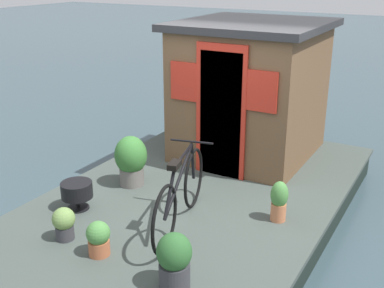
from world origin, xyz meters
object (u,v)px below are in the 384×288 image
at_px(potted_plant_sage, 64,223).
at_px(potted_plant_mint, 174,260).
at_px(bicycle, 180,194).
at_px(potted_plant_basil, 279,200).
at_px(potted_plant_thyme, 131,159).
at_px(charcoal_grill, 77,191).
at_px(houseboat_cabin, 250,89).
at_px(potted_plant_ivy, 98,238).

distance_m(potted_plant_sage, potted_plant_mint, 1.43).
relative_size(bicycle, potted_plant_sage, 4.75).
bearing_deg(potted_plant_basil, potted_plant_mint, 166.61).
relative_size(potted_plant_thyme, charcoal_grill, 1.81).
xyz_separation_m(houseboat_cabin, potted_plant_basil, (-1.78, -1.14, -0.75)).
relative_size(potted_plant_mint, charcoal_grill, 1.46).
relative_size(houseboat_cabin, potted_plant_thyme, 3.19).
height_order(houseboat_cabin, charcoal_grill, houseboat_cabin).
relative_size(bicycle, charcoal_grill, 4.63).
bearing_deg(potted_plant_mint, potted_plant_ivy, 85.79).
xyz_separation_m(potted_plant_ivy, potted_plant_sage, (0.05, 0.50, 0.01)).
xyz_separation_m(potted_plant_sage, potted_plant_mint, (-0.11, -1.43, 0.09)).
bearing_deg(potted_plant_ivy, potted_plant_thyme, 25.05).
xyz_separation_m(potted_plant_ivy, potted_plant_thyme, (1.49, 0.70, 0.17)).
relative_size(potted_plant_ivy, charcoal_grill, 0.98).
distance_m(bicycle, potted_plant_sage, 1.26).
xyz_separation_m(potted_plant_ivy, charcoal_grill, (0.63, 0.85, 0.05)).
relative_size(potted_plant_basil, potted_plant_sage, 1.32).
bearing_deg(potted_plant_thyme, potted_plant_sage, -172.32).
bearing_deg(houseboat_cabin, potted_plant_basil, -147.26).
bearing_deg(potted_plant_thyme, charcoal_grill, 170.06).
distance_m(bicycle, potted_plant_basil, 1.12).
xyz_separation_m(bicycle, potted_plant_mint, (-0.95, -0.51, -0.12)).
height_order(potted_plant_sage, potted_plant_mint, potted_plant_mint).
xyz_separation_m(houseboat_cabin, charcoal_grill, (-2.69, 1.02, -0.77)).
bearing_deg(potted_plant_ivy, potted_plant_basil, -40.30).
height_order(potted_plant_sage, charcoal_grill, potted_plant_sage).
distance_m(potted_plant_sage, charcoal_grill, 0.68).
bearing_deg(potted_plant_basil, bicycle, 126.66).
bearing_deg(bicycle, charcoal_grill, 101.32).
bearing_deg(charcoal_grill, bicycle, -78.68).
bearing_deg(potted_plant_sage, potted_plant_thyme, 7.68).
distance_m(bicycle, charcoal_grill, 1.30).
relative_size(potted_plant_ivy, potted_plant_mint, 0.67).
xyz_separation_m(houseboat_cabin, potted_plant_thyme, (-1.83, 0.86, -0.65)).
relative_size(potted_plant_basil, potted_plant_mint, 0.88).
distance_m(houseboat_cabin, potted_plant_sage, 3.44).
bearing_deg(potted_plant_basil, potted_plant_ivy, 139.70).
height_order(potted_plant_ivy, potted_plant_sage, potted_plant_ivy).
distance_m(potted_plant_ivy, potted_plant_thyme, 1.66).
height_order(potted_plant_basil, potted_plant_mint, potted_plant_mint).
bearing_deg(potted_plant_sage, potted_plant_mint, -94.60).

